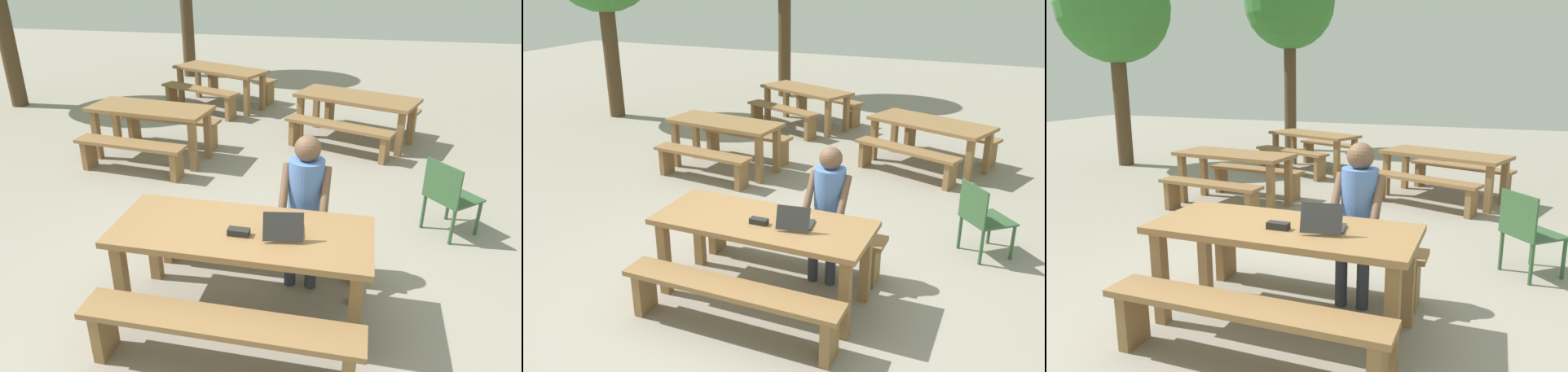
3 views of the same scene
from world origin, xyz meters
The scene contains 17 objects.
ground_plane centered at (0.00, 0.00, 0.00)m, with size 30.00×30.00×0.00m, color gray.
picnic_table_front centered at (0.00, 0.00, 0.66)m, with size 1.94×0.81×0.78m.
bench_near centered at (0.00, -0.64, 0.35)m, with size 1.92×0.30×0.46m.
bench_far centered at (0.00, 0.64, 0.35)m, with size 1.92×0.30×0.46m.
laptop centered at (0.32, -0.02, 0.83)m, with size 0.33×0.33×0.22m.
small_pouch centered at (0.00, -0.09, 0.80)m, with size 0.16×0.07×0.05m.
person_seated centered at (0.40, 0.60, 0.78)m, with size 0.41×0.41×1.32m.
plastic_chair centered at (1.74, 1.65, 0.43)m, with size 0.62×0.62×0.81m.
picnic_table_mid centered at (-2.06, 2.99, 0.62)m, with size 1.75×0.86×0.75m.
bench_mid_south centered at (-2.12, 2.41, 0.32)m, with size 1.54×0.45×0.44m.
bench_mid_north centered at (-2.00, 3.56, 0.32)m, with size 1.54×0.45×0.44m.
picnic_table_rear centered at (-1.88, 5.79, 0.61)m, with size 1.92×1.33×0.73m.
bench_rear_south centered at (-2.11, 5.21, 0.35)m, with size 1.60×0.88×0.48m.
bench_rear_north centered at (-1.65, 6.36, 0.35)m, with size 1.60×0.88×0.48m.
picnic_table_distant centered at (0.71, 4.34, 0.60)m, with size 1.96×1.35×0.71m.
bench_distant_south centered at (0.49, 3.74, 0.32)m, with size 1.63×0.83×0.44m.
bench_distant_north centered at (0.92, 4.94, 0.32)m, with size 1.63×0.83×0.44m.
Camera 1 is at (0.79, -3.02, 2.61)m, focal length 33.34 mm.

